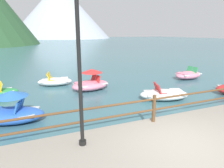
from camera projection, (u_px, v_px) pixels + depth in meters
name	position (u px, v px, depth m)	size (l,w,h in m)	color
ground_plane	(51.00, 49.00, 41.29)	(200.00, 200.00, 0.00)	#3D6B75
dock_railing	(154.00, 105.00, 6.59)	(23.92, 0.12, 0.95)	brown
lamp_post	(79.00, 47.00, 4.68)	(0.28, 0.28, 4.41)	black
pedal_boat_1	(188.00, 75.00, 14.60)	(2.41, 1.44, 0.89)	pink
pedal_boat_2	(55.00, 81.00, 12.82)	(2.37, 1.54, 0.84)	white
pedal_boat_4	(91.00, 83.00, 11.73)	(2.53, 1.73, 1.27)	pink
pedal_boat_5	(164.00, 94.00, 10.11)	(2.78, 2.00, 0.85)	white
pedal_boat_7	(10.00, 112.00, 7.47)	(2.76, 1.89, 1.26)	blue
distant_peak	(60.00, 11.00, 114.36)	(58.07, 58.07, 31.33)	#A8B2C1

